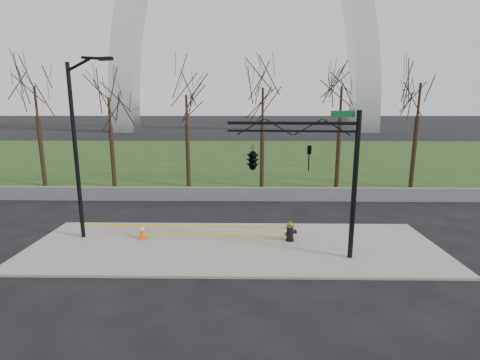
{
  "coord_description": "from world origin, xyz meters",
  "views": [
    {
      "loc": [
        0.52,
        -14.82,
        6.1
      ],
      "look_at": [
        0.25,
        2.0,
        2.64
      ],
      "focal_mm": 26.5,
      "sensor_mm": 36.0,
      "label": 1
    }
  ],
  "objects_px": {
    "traffic_cone": "(142,231)",
    "traffic_signal_mast": "(272,158)",
    "fire_hydrant": "(290,232)",
    "street_light": "(79,140)"
  },
  "relations": [
    {
      "from": "traffic_cone",
      "to": "street_light",
      "type": "bearing_deg",
      "value": 176.96
    },
    {
      "from": "fire_hydrant",
      "to": "traffic_signal_mast",
      "type": "bearing_deg",
      "value": -145.19
    },
    {
      "from": "traffic_cone",
      "to": "traffic_signal_mast",
      "type": "relative_size",
      "value": 0.12
    },
    {
      "from": "traffic_signal_mast",
      "to": "fire_hydrant",
      "type": "bearing_deg",
      "value": 61.33
    },
    {
      "from": "traffic_cone",
      "to": "fire_hydrant",
      "type": "bearing_deg",
      "value": -1.01
    },
    {
      "from": "fire_hydrant",
      "to": "traffic_signal_mast",
      "type": "height_order",
      "value": "traffic_signal_mast"
    },
    {
      "from": "traffic_cone",
      "to": "traffic_signal_mast",
      "type": "height_order",
      "value": "traffic_signal_mast"
    },
    {
      "from": "street_light",
      "to": "traffic_signal_mast",
      "type": "bearing_deg",
      "value": 6.19
    },
    {
      "from": "traffic_cone",
      "to": "traffic_signal_mast",
      "type": "distance_m",
      "value": 7.09
    },
    {
      "from": "traffic_cone",
      "to": "street_light",
      "type": "distance_m",
      "value": 5.0
    }
  ]
}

